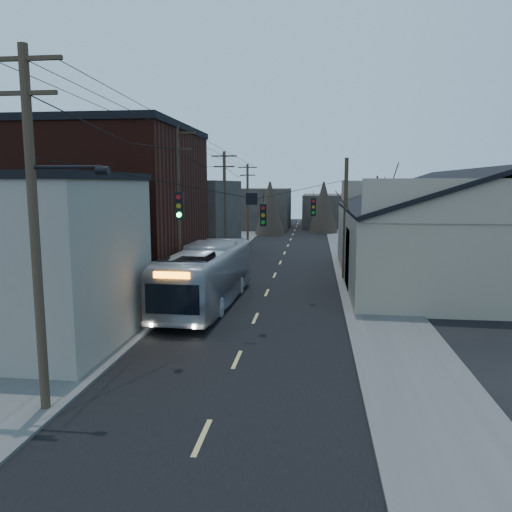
# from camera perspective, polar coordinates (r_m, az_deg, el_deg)

# --- Properties ---
(ground) EXTENTS (160.00, 160.00, 0.00)m
(ground) POSITION_cam_1_polar(r_m,az_deg,el_deg) (12.62, -8.39, -24.16)
(ground) COLOR black
(ground) RESTS_ON ground
(road_surface) EXTENTS (9.00, 110.00, 0.02)m
(road_surface) POSITION_cam_1_polar(r_m,az_deg,el_deg) (40.92, 2.60, -1.20)
(road_surface) COLOR black
(road_surface) RESTS_ON ground
(sidewalk_left) EXTENTS (4.00, 110.00, 0.12)m
(sidewalk_left) POSITION_cam_1_polar(r_m,az_deg,el_deg) (41.88, -6.31, -0.95)
(sidewalk_left) COLOR #474744
(sidewalk_left) RESTS_ON ground
(sidewalk_right) EXTENTS (4.00, 110.00, 0.12)m
(sidewalk_right) POSITION_cam_1_polar(r_m,az_deg,el_deg) (40.97, 11.70, -1.28)
(sidewalk_right) COLOR #474744
(sidewalk_right) RESTS_ON ground
(building_clapboard) EXTENTS (8.00, 8.00, 7.00)m
(building_clapboard) POSITION_cam_1_polar(r_m,az_deg,el_deg) (22.88, -24.70, -0.65)
(building_clapboard) COLOR gray
(building_clapboard) RESTS_ON ground
(building_brick) EXTENTS (10.00, 12.00, 10.00)m
(building_brick) POSITION_cam_1_polar(r_m,az_deg,el_deg) (32.94, -16.38, 4.91)
(building_brick) COLOR black
(building_brick) RESTS_ON ground
(building_left_far) EXTENTS (9.00, 14.00, 7.00)m
(building_left_far) POSITION_cam_1_polar(r_m,az_deg,el_deg) (48.00, -8.25, 4.32)
(building_left_far) COLOR #302B26
(building_left_far) RESTS_ON ground
(warehouse) EXTENTS (16.16, 20.60, 7.73)m
(warehouse) POSITION_cam_1_polar(r_m,az_deg,el_deg) (36.90, 22.60, 1.34)
(warehouse) COLOR gray
(warehouse) RESTS_ON ground
(building_far_left) EXTENTS (10.00, 12.00, 6.00)m
(building_far_left) POSITION_cam_1_polar(r_m,az_deg,el_deg) (75.88, 0.02, 5.46)
(building_far_left) COLOR #302B26
(building_far_left) RESTS_ON ground
(building_far_right) EXTENTS (12.00, 14.00, 5.00)m
(building_far_right) POSITION_cam_1_polar(r_m,az_deg,el_deg) (80.47, 9.71, 5.15)
(building_far_right) COLOR #302B26
(building_far_right) RESTS_ON ground
(bare_tree) EXTENTS (0.40, 0.40, 7.20)m
(bare_tree) POSITION_cam_1_polar(r_m,az_deg,el_deg) (30.63, 13.47, 2.16)
(bare_tree) COLOR black
(bare_tree) RESTS_ON ground
(utility_lines) EXTENTS (11.24, 45.28, 10.50)m
(utility_lines) POSITION_cam_1_polar(r_m,az_deg,el_deg) (34.97, -3.17, 5.33)
(utility_lines) COLOR #382B1E
(utility_lines) RESTS_ON ground
(bus) EXTENTS (3.31, 12.24, 3.38)m
(bus) POSITION_cam_1_polar(r_m,az_deg,el_deg) (27.77, -5.64, -2.25)
(bus) COLOR #9EA3AA
(bus) RESTS_ON ground
(parked_car) EXTENTS (2.19, 4.78, 1.52)m
(parked_car) POSITION_cam_1_polar(r_m,az_deg,el_deg) (37.75, -2.33, -0.85)
(parked_car) COLOR #B5B9BE
(parked_car) RESTS_ON ground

